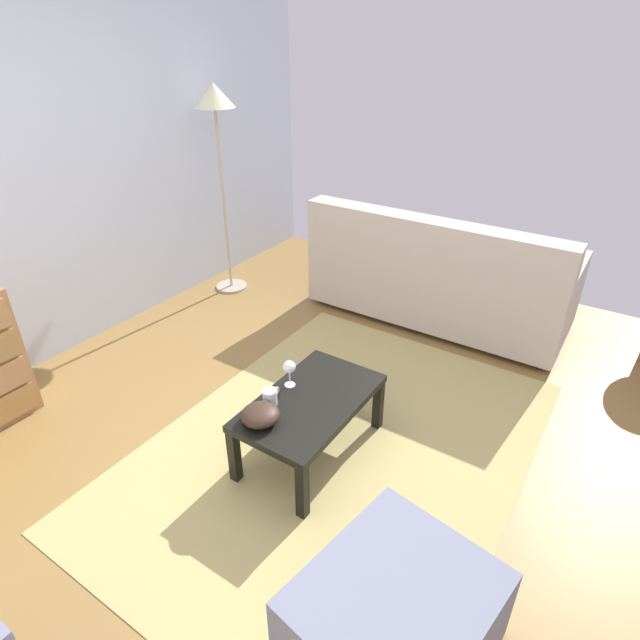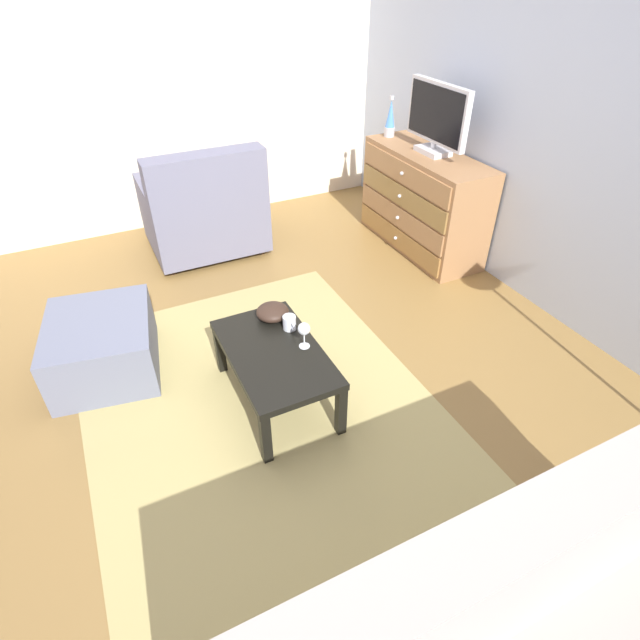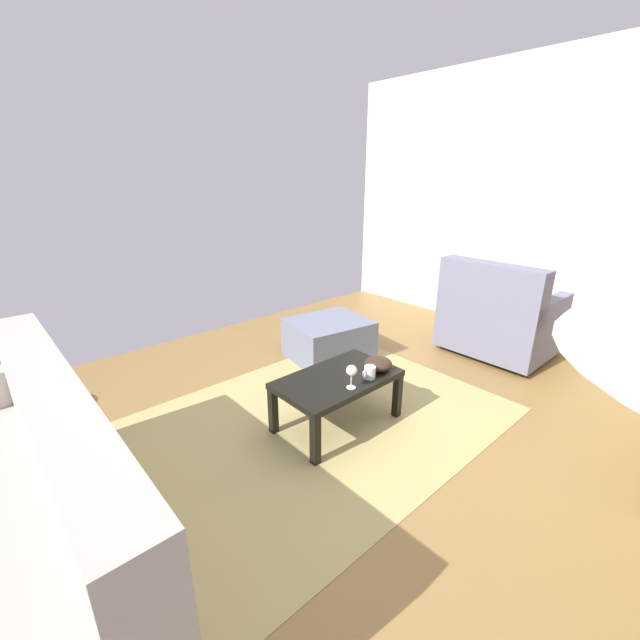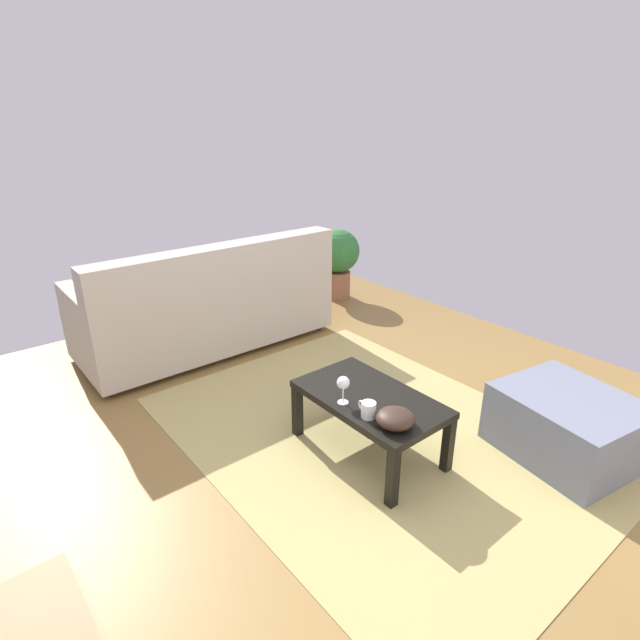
{
  "view_description": "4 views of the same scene",
  "coord_description": "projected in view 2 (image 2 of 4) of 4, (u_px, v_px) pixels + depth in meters",
  "views": [
    {
      "loc": [
        -1.67,
        -1.31,
        2.07
      ],
      "look_at": [
        0.25,
        -0.05,
        0.77
      ],
      "focal_mm": 28.84,
      "sensor_mm": 36.0,
      "label": 1
    },
    {
      "loc": [
        2.11,
        -0.79,
        2.13
      ],
      "look_at": [
        0.22,
        0.14,
        0.57
      ],
      "focal_mm": 28.2,
      "sensor_mm": 36.0,
      "label": 2
    },
    {
      "loc": [
        1.82,
        1.66,
        1.65
      ],
      "look_at": [
        0.25,
        -0.1,
        0.8
      ],
      "focal_mm": 22.88,
      "sensor_mm": 36.0,
      "label": 3
    },
    {
      "loc": [
        -1.58,
        1.64,
        1.8
      ],
      "look_at": [
        0.23,
        0.17,
        0.84
      ],
      "focal_mm": 28.29,
      "sensor_mm": 36.0,
      "label": 4
    }
  ],
  "objects": [
    {
      "name": "wall_accent_rear",
      "position": [
        594.0,
        110.0,
        3.0
      ],
      "size": [
        5.71,
        0.12,
        2.73
      ],
      "primitive_type": "cube",
      "color": "#AFBDD1",
      "rests_on": "ground_plane"
    },
    {
      "name": "ottoman",
      "position": [
        103.0,
        346.0,
        3.07
      ],
      "size": [
        0.79,
        0.71,
        0.37
      ],
      "primitive_type": "cube",
      "rotation": [
        0.0,
        0.0,
        -0.17
      ],
      "color": "slate",
      "rests_on": "ground_plane"
    },
    {
      "name": "coffee_table",
      "position": [
        275.0,
        358.0,
        2.78
      ],
      "size": [
        0.83,
        0.49,
        0.37
      ],
      "color": "black",
      "rests_on": "ground_plane"
    },
    {
      "name": "wall_plain_left",
      "position": [
        154.0,
        65.0,
        4.15
      ],
      "size": [
        0.12,
        4.63,
        2.73
      ],
      "primitive_type": "cube",
      "color": "beige",
      "rests_on": "ground_plane"
    },
    {
      "name": "armchair",
      "position": [
        205.0,
        211.0,
        4.21
      ],
      "size": [
        0.8,
        0.93,
        0.92
      ],
      "color": "#332319",
      "rests_on": "ground_plane"
    },
    {
      "name": "dresser",
      "position": [
        423.0,
        202.0,
        4.26
      ],
      "size": [
        1.25,
        0.49,
        0.82
      ],
      "color": "#976B44",
      "rests_on": "ground_plane"
    },
    {
      "name": "wine_glass",
      "position": [
        304.0,
        330.0,
        2.71
      ],
      "size": [
        0.07,
        0.07,
        0.16
      ],
      "color": "silver",
      "rests_on": "coffee_table"
    },
    {
      "name": "lava_lamp",
      "position": [
        390.0,
        119.0,
        4.29
      ],
      "size": [
        0.09,
        0.09,
        0.33
      ],
      "color": "#B7B7BC",
      "rests_on": "dresser"
    },
    {
      "name": "bowl_decorative",
      "position": [
        273.0,
        312.0,
        2.96
      ],
      "size": [
        0.19,
        0.19,
        0.09
      ],
      "primitive_type": "ellipsoid",
      "color": "#312219",
      "rests_on": "coffee_table"
    },
    {
      "name": "mug",
      "position": [
        290.0,
        323.0,
        2.88
      ],
      "size": [
        0.11,
        0.08,
        0.08
      ],
      "color": "silver",
      "rests_on": "coffee_table"
    },
    {
      "name": "area_rug",
      "position": [
        265.0,
        415.0,
        2.85
      ],
      "size": [
        2.6,
        1.9,
        0.01
      ],
      "primitive_type": "cube",
      "color": "tan",
      "rests_on": "ground_plane"
    },
    {
      "name": "ground_plane",
      "position": [
        284.0,
        386.0,
        3.09
      ],
      "size": [
        5.71,
        4.63,
        0.05
      ],
      "primitive_type": "cube",
      "color": "olive"
    },
    {
      "name": "tv",
      "position": [
        437.0,
        117.0,
        3.85
      ],
      "size": [
        0.68,
        0.18,
        0.52
      ],
      "color": "silver",
      "rests_on": "dresser"
    }
  ]
}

